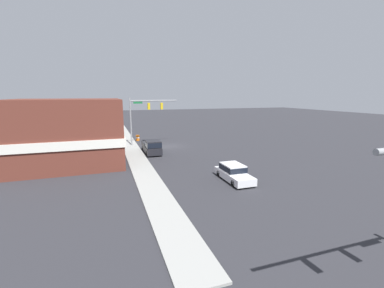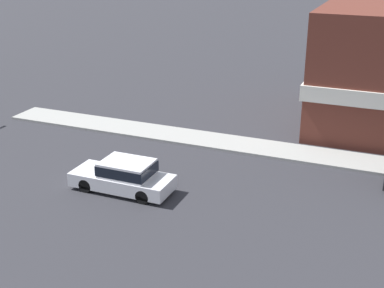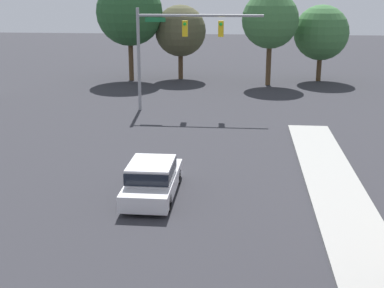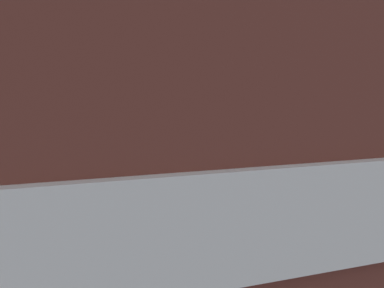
% 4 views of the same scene
% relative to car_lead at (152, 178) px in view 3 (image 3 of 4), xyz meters
% --- Properties ---
extents(far_signal_assembly, '(8.60, 0.49, 7.04)m').
position_rel_car_lead_xyz_m(far_signal_assembly, '(-0.96, 16.24, 4.36)').
color(far_signal_assembly, gray).
rests_on(far_signal_assembly, ground).
extents(car_lead, '(1.89, 4.87, 1.54)m').
position_rel_car_lead_xyz_m(car_lead, '(0.00, 0.00, 0.00)').
color(car_lead, black).
rests_on(car_lead, ground).
extents(backdrop_tree_left_far, '(6.03, 6.03, 9.22)m').
position_rel_car_lead_xyz_m(backdrop_tree_left_far, '(-6.85, 28.67, 5.40)').
color(backdrop_tree_left_far, '#4C3823').
rests_on(backdrop_tree_left_far, ground).
extents(backdrop_tree_left_mid, '(4.75, 4.75, 6.87)m').
position_rel_car_lead_xyz_m(backdrop_tree_left_mid, '(-2.36, 29.94, 3.69)').
color(backdrop_tree_left_mid, '#4C3823').
rests_on(backdrop_tree_left_mid, ground).
extents(backdrop_tree_center, '(4.92, 4.92, 8.13)m').
position_rel_car_lead_xyz_m(backdrop_tree_center, '(5.78, 27.32, 4.85)').
color(backdrop_tree_center, '#4C3823').
rests_on(backdrop_tree_center, ground).
extents(backdrop_tree_right_mid, '(4.99, 4.99, 6.91)m').
position_rel_car_lead_xyz_m(backdrop_tree_right_mid, '(10.54, 30.01, 3.61)').
color(backdrop_tree_right_mid, '#4C3823').
rests_on(backdrop_tree_right_mid, ground).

